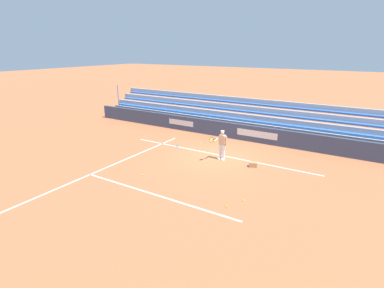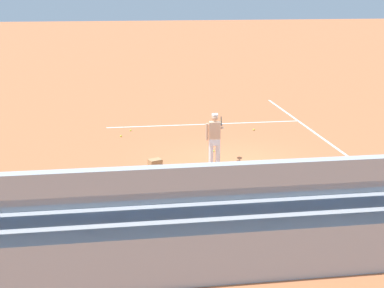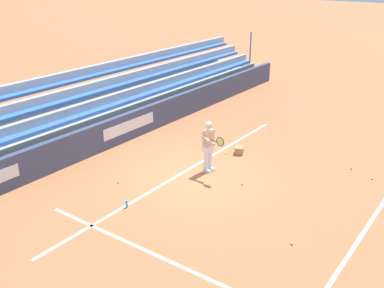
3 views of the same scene
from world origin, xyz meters
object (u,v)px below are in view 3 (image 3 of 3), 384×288
at_px(tennis_ball_by_box, 226,153).
at_px(tennis_ball_near_player, 372,179).
at_px(ball_box_cardboard, 239,150).
at_px(tennis_ball_stray_back, 242,184).
at_px(tennis_ball_midcourt, 292,244).
at_px(tennis_player, 209,146).
at_px(tennis_ball_far_right, 118,182).
at_px(water_bottle, 127,204).
at_px(tennis_ball_far_left, 351,168).

xyz_separation_m(tennis_ball_by_box, tennis_ball_near_player, (-0.96, 4.97, 0.00)).
bearing_deg(tennis_ball_near_player, ball_box_cardboard, -82.26).
distance_m(tennis_ball_stray_back, tennis_ball_midcourt, 3.41).
xyz_separation_m(tennis_player, tennis_ball_far_right, (2.45, -1.82, -0.86)).
relative_size(tennis_ball_by_box, tennis_ball_midcourt, 1.00).
bearing_deg(ball_box_cardboard, water_bottle, -6.58).
bearing_deg(tennis_player, water_bottle, -8.77).
height_order(tennis_ball_stray_back, water_bottle, water_bottle).
relative_size(tennis_ball_stray_back, tennis_ball_far_left, 1.00).
distance_m(ball_box_cardboard, tennis_ball_by_box, 0.50).
xyz_separation_m(tennis_player, tennis_ball_stray_back, (0.24, 1.45, -0.86)).
distance_m(ball_box_cardboard, tennis_ball_far_right, 4.77).
xyz_separation_m(tennis_ball_by_box, tennis_ball_far_left, (-1.36, 4.17, 0.00)).
bearing_deg(tennis_ball_far_left, ball_box_cardboard, -74.92).
relative_size(tennis_player, tennis_ball_far_right, 25.98).
bearing_deg(tennis_ball_near_player, tennis_player, -61.49).
relative_size(tennis_ball_far_left, water_bottle, 0.30).
bearing_deg(tennis_ball_near_player, tennis_ball_far_left, -116.40).
bearing_deg(water_bottle, tennis_player, 171.23).
xyz_separation_m(tennis_player, ball_box_cardboard, (-1.93, 0.09, -0.76)).
bearing_deg(tennis_ball_midcourt, tennis_ball_by_box, -132.35).
relative_size(tennis_ball_midcourt, water_bottle, 0.30).
xyz_separation_m(tennis_ball_near_player, water_bottle, (5.98, -5.23, 0.08)).
bearing_deg(tennis_ball_far_left, tennis_ball_by_box, -71.96).
distance_m(tennis_ball_by_box, tennis_ball_near_player, 5.07).
bearing_deg(tennis_ball_midcourt, tennis_ball_far_right, -89.41).
height_order(ball_box_cardboard, tennis_ball_stray_back, ball_box_cardboard).
xyz_separation_m(tennis_ball_far_left, tennis_ball_midcourt, (5.34, 0.20, 0.00)).
height_order(ball_box_cardboard, water_bottle, ball_box_cardboard).
distance_m(tennis_player, tennis_ball_stray_back, 1.71).
distance_m(ball_box_cardboard, tennis_ball_far_left, 3.95).
bearing_deg(tennis_ball_far_right, tennis_player, 143.37).
xyz_separation_m(tennis_player, water_bottle, (3.42, -0.53, -0.78)).
bearing_deg(water_bottle, tennis_ball_near_player, 138.81).
height_order(tennis_ball_by_box, tennis_ball_far_right, same).
distance_m(tennis_ball_stray_back, tennis_ball_far_left, 4.02).
relative_size(tennis_ball_near_player, tennis_ball_midcourt, 1.00).
relative_size(tennis_player, tennis_ball_near_player, 25.98).
distance_m(tennis_ball_near_player, tennis_ball_midcourt, 4.98).
distance_m(tennis_ball_far_right, tennis_ball_far_left, 7.87).
bearing_deg(tennis_ball_stray_back, tennis_ball_near_player, 130.68).
bearing_deg(tennis_ball_far_right, tennis_ball_midcourt, 90.59).
distance_m(ball_box_cardboard, tennis_ball_midcourt, 5.89).
distance_m(tennis_player, water_bottle, 3.55).
xyz_separation_m(tennis_ball_by_box, tennis_ball_stray_back, (1.84, 1.72, 0.00)).
height_order(ball_box_cardboard, tennis_ball_midcourt, ball_box_cardboard).
bearing_deg(tennis_ball_midcourt, tennis_player, -120.20).
height_order(tennis_player, tennis_ball_by_box, tennis_player).
distance_m(tennis_ball_by_box, water_bottle, 5.03).
xyz_separation_m(ball_box_cardboard, tennis_ball_near_player, (-0.63, 4.61, -0.10)).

